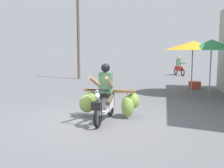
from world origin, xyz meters
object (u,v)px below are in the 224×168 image
motorbike_distant_ahead_left (179,68)px  produce_crate (195,85)px  market_umbrella_further_along (212,45)px  utility_pole (78,39)px  motorbike_main_loaded (107,100)px  market_umbrella_near_shop (193,45)px

motorbike_distant_ahead_left → produce_crate: 6.89m
market_umbrella_further_along → utility_pole: 9.05m
motorbike_main_loaded → market_umbrella_further_along: size_ratio=0.75×
market_umbrella_near_shop → market_umbrella_further_along: 0.77m
motorbike_main_loaded → utility_pole: utility_pole is taller
utility_pole → motorbike_main_loaded: bearing=-67.3°
market_umbrella_further_along → motorbike_main_loaded: bearing=-128.7°
motorbike_main_loaded → market_umbrella_near_shop: (2.72, 4.60, 1.57)m
motorbike_distant_ahead_left → market_umbrella_near_shop: size_ratio=0.63×
utility_pole → market_umbrella_near_shop: bearing=-36.1°
motorbike_main_loaded → produce_crate: size_ratio=3.15×
market_umbrella_near_shop → utility_pole: size_ratio=0.46×
market_umbrella_further_along → produce_crate: size_ratio=4.19×
utility_pole → market_umbrella_further_along: bearing=-35.3°
market_umbrella_further_along → utility_pole: (-7.38, 5.22, 0.46)m
motorbike_distant_ahead_left → market_umbrella_near_shop: market_umbrella_near_shop is taller
market_umbrella_further_along → motorbike_distant_ahead_left: bearing=95.0°
market_umbrella_further_along → market_umbrella_near_shop: bearing=153.6°
motorbike_main_loaded → market_umbrella_further_along: bearing=51.3°
motorbike_distant_ahead_left → utility_pole: utility_pole is taller
motorbike_main_loaded → motorbike_distant_ahead_left: bearing=78.8°
produce_crate → motorbike_main_loaded: bearing=-115.6°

